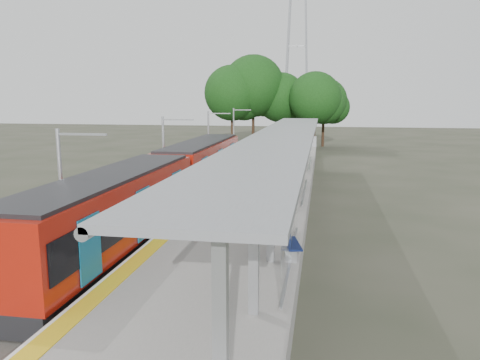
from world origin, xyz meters
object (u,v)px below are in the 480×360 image
object	(u,v)px
bench_far	(303,151)
litter_bin	(297,183)
info_pillar_far	(288,162)
info_pillar_near	(266,220)
bench_mid	(278,200)
train	(168,182)
bench_near	(289,241)

from	to	relation	value
bench_far	litter_bin	world-z (taller)	bench_far
bench_far	info_pillar_far	bearing A→B (deg)	-83.44
info_pillar_near	litter_bin	xyz separation A→B (m)	(0.71, 9.80, -0.20)
bench_far	info_pillar_near	bearing A→B (deg)	-79.40
bench_mid	info_pillar_near	xyz separation A→B (m)	(0.01, -4.96, 0.22)
train	bench_mid	size ratio (longest dim) A/B	19.81
bench_near	bench_mid	xyz separation A→B (m)	(-1.08, 7.11, -0.09)
train	info_pillar_near	world-z (taller)	train
bench_near	litter_bin	distance (m)	11.96
bench_mid	info_pillar_far	bearing A→B (deg)	77.78
info_pillar_near	litter_bin	size ratio (longest dim) A/B	1.61
bench_far	litter_bin	distance (m)	16.55
train	info_pillar_near	xyz separation A→B (m)	(6.03, -5.74, -0.35)
bench_mid	info_pillar_far	xyz separation A→B (m)	(-0.41, 12.15, 0.29)
bench_near	litter_bin	size ratio (longest dim) A/B	1.65
bench_near	litter_bin	world-z (taller)	bench_near
train	bench_far	distance (m)	21.58
train	litter_bin	size ratio (longest dim) A/B	27.44
info_pillar_near	info_pillar_far	size ratio (longest dim) A/B	0.91
train	bench_near	distance (m)	10.63
train	info_pillar_far	distance (m)	12.68
bench_far	bench_mid	bearing A→B (deg)	-79.60
info_pillar_far	litter_bin	bearing A→B (deg)	-83.55
bench_near	litter_bin	xyz separation A→B (m)	(-0.37, 11.95, -0.07)
info_pillar_far	litter_bin	xyz separation A→B (m)	(1.13, -7.31, -0.27)
info_pillar_near	bench_near	bearing A→B (deg)	-39.17
info_pillar_far	bench_mid	bearing A→B (deg)	-90.35
bench_near	info_pillar_near	bearing A→B (deg)	103.41
bench_mid	bench_near	bearing A→B (deg)	-95.50
bench_far	info_pillar_far	xyz separation A→B (m)	(-0.78, -9.23, 0.19)
bench_near	bench_mid	world-z (taller)	bench_near
bench_near	info_pillar_near	distance (m)	2.41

